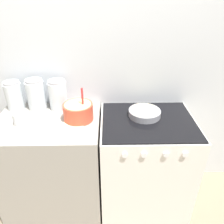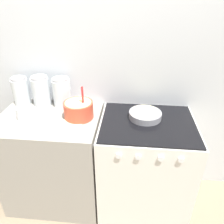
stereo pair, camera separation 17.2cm
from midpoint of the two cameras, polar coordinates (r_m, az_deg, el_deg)
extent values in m
cube|color=silver|center=(1.88, 0.33, 11.56)|extent=(4.63, 0.05, 2.40)
cube|color=#9E998E|center=(2.05, -12.31, -12.00)|extent=(0.82, 0.62, 0.88)
cube|color=white|center=(1.99, 10.89, -13.67)|extent=(0.75, 0.62, 0.87)
cube|color=black|center=(1.72, 12.26, -2.87)|extent=(0.72, 0.59, 0.01)
cylinder|color=white|center=(1.50, 5.09, -11.43)|extent=(0.04, 0.02, 0.04)
cylinder|color=white|center=(1.50, 10.18, -11.62)|extent=(0.04, 0.02, 0.04)
cylinder|color=white|center=(1.53, 15.89, -11.72)|extent=(0.04, 0.02, 0.04)
cylinder|color=white|center=(1.56, 20.71, -11.71)|extent=(0.04, 0.02, 0.04)
cylinder|color=#D84C33|center=(1.72, -5.91, 0.45)|extent=(0.23, 0.23, 0.13)
cylinder|color=#EFDB8C|center=(1.70, -5.97, 1.38)|extent=(0.20, 0.20, 0.07)
cylinder|color=red|center=(1.68, -4.69, 2.68)|extent=(0.02, 0.02, 0.25)
cylinder|color=gray|center=(1.76, 11.44, -0.84)|extent=(0.26, 0.26, 0.05)
cylinder|color=#EFDB8C|center=(1.76, 11.46, -0.67)|extent=(0.24, 0.24, 0.04)
cylinder|color=silver|center=(2.03, -20.47, 4.90)|extent=(0.14, 0.14, 0.22)
cylinder|color=red|center=(2.05, -20.26, 3.76)|extent=(0.12, 0.12, 0.13)
cylinder|color=#B2B2B7|center=(1.99, -21.09, 8.09)|extent=(0.13, 0.13, 0.02)
cylinder|color=silver|center=(1.96, -15.66, 5.04)|extent=(0.15, 0.15, 0.24)
cylinder|color=olive|center=(1.98, -15.47, 3.77)|extent=(0.13, 0.13, 0.14)
cylinder|color=#B2B2B7|center=(1.91, -16.19, 8.60)|extent=(0.14, 0.14, 0.02)
cylinder|color=silver|center=(1.90, -10.47, 4.81)|extent=(0.15, 0.15, 0.23)
cylinder|color=tan|center=(1.92, -10.34, 3.55)|extent=(0.13, 0.13, 0.14)
cylinder|color=#B2B2B7|center=(1.85, -10.82, 8.36)|extent=(0.14, 0.14, 0.02)
cylinder|color=silver|center=(1.81, -20.32, -0.55)|extent=(0.06, 0.06, 0.09)
cube|color=beige|center=(1.63, -8.74, -4.13)|extent=(0.28, 0.30, 0.01)
camera|label=1|loc=(0.09, -87.14, 1.63)|focal=35.00mm
camera|label=2|loc=(0.09, 92.86, -1.63)|focal=35.00mm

